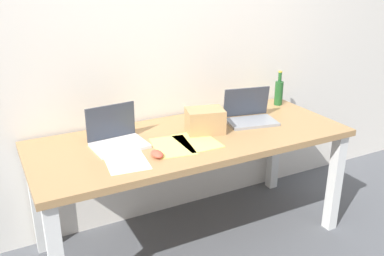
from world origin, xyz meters
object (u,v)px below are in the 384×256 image
at_px(laptop_right, 250,115).
at_px(computer_mouse, 157,154).
at_px(laptop_left, 117,137).
at_px(cardboard_box, 205,121).
at_px(desk, 192,149).
at_px(beer_bottle, 279,92).

distance_m(laptop_right, computer_mouse, 0.79).
relative_size(laptop_left, cardboard_box, 1.39).
height_order(laptop_right, computer_mouse, laptop_right).
xyz_separation_m(laptop_right, cardboard_box, (-0.35, -0.03, 0.03)).
distance_m(laptop_left, cardboard_box, 0.55).
relative_size(desk, computer_mouse, 19.27).
bearing_deg(cardboard_box, desk, -169.60).
distance_m(laptop_left, beer_bottle, 1.31).
height_order(laptop_left, laptop_right, laptop_left).
xyz_separation_m(desk, beer_bottle, (0.85, 0.25, 0.19)).
relative_size(computer_mouse, cardboard_box, 0.44).
bearing_deg(laptop_right, laptop_left, 178.27).
distance_m(desk, laptop_left, 0.47).
relative_size(beer_bottle, computer_mouse, 2.53).
distance_m(desk, laptop_right, 0.47).
relative_size(laptop_right, cardboard_box, 1.55).
xyz_separation_m(desk, laptop_left, (-0.45, 0.07, 0.14)).
bearing_deg(cardboard_box, beer_bottle, 17.40).
bearing_deg(laptop_left, cardboard_box, -5.91).
bearing_deg(desk, beer_bottle, 16.60).
xyz_separation_m(beer_bottle, computer_mouse, (-1.16, -0.44, -0.08)).
relative_size(laptop_right, beer_bottle, 1.39).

